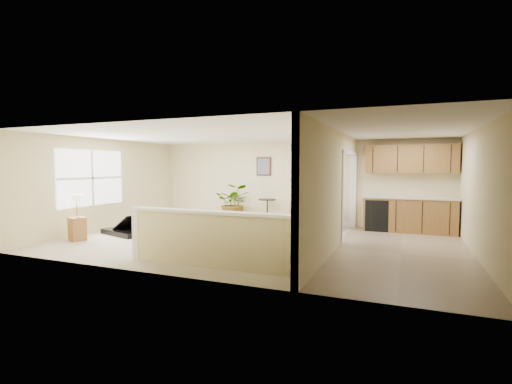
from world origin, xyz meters
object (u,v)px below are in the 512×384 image
at_px(loveseat, 304,217).
at_px(small_plant, 336,221).
at_px(palm_plant, 234,203).
at_px(lamp_stand, 77,221).
at_px(piano_bench, 193,230).
at_px(piano, 135,214).
at_px(accent_table, 267,208).

height_order(loveseat, small_plant, loveseat).
xyz_separation_m(palm_plant, small_plant, (3.28, -0.31, -0.34)).
xyz_separation_m(small_plant, lamp_stand, (-5.42, -3.80, 0.21)).
bearing_deg(piano_bench, palm_plant, 98.01).
relative_size(piano, lamp_stand, 1.59).
height_order(piano_bench, lamp_stand, lamp_stand).
xyz_separation_m(piano, piano_bench, (2.04, -0.39, -0.23)).
relative_size(palm_plant, lamp_stand, 1.17).
bearing_deg(loveseat, piano, -126.82).
xyz_separation_m(accent_table, palm_plant, (-1.12, -0.00, 0.11)).
height_order(piano, piano_bench, piano).
bearing_deg(lamp_stand, piano_bench, 20.63).
bearing_deg(accent_table, lamp_stand, -128.45).
distance_m(piano_bench, palm_plant, 3.19).
bearing_deg(accent_table, piano_bench, -102.26).
height_order(accent_table, small_plant, accent_table).
bearing_deg(palm_plant, piano_bench, -81.99).
bearing_deg(palm_plant, accent_table, 0.00).
bearing_deg(piano, loveseat, 47.54).
bearing_deg(piano_bench, loveseat, 54.92).
xyz_separation_m(accent_table, small_plant, (2.16, -0.31, -0.23)).
xyz_separation_m(piano, palm_plant, (1.60, 2.74, 0.09)).
relative_size(piano, small_plant, 2.87).
xyz_separation_m(loveseat, accent_table, (-1.26, 0.38, 0.17)).
bearing_deg(piano, lamp_stand, -94.64).
xyz_separation_m(palm_plant, lamp_stand, (-2.14, -4.11, -0.13)).
bearing_deg(lamp_stand, small_plant, 35.01).
bearing_deg(piano_bench, small_plant, 44.86).
xyz_separation_m(piano, small_plant, (4.89, 2.43, -0.25)).
relative_size(piano_bench, palm_plant, 0.64).
relative_size(small_plant, lamp_stand, 0.55).
relative_size(piano_bench, accent_table, 1.08).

